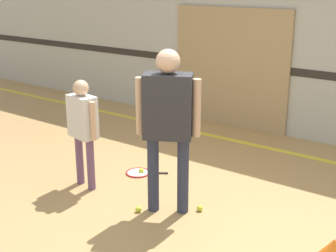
% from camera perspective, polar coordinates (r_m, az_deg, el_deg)
% --- Properties ---
extents(ground_plane, '(16.00, 16.00, 0.00)m').
position_cam_1_polar(ground_plane, '(5.11, 1.33, -10.17)').
color(ground_plane, tan).
extents(wall_back, '(16.00, 0.07, 3.20)m').
position_cam_1_polar(wall_back, '(7.28, 15.50, 10.84)').
color(wall_back, beige).
rests_on(wall_back, ground_plane).
extents(wall_panel, '(2.05, 0.05, 1.94)m').
position_cam_1_polar(wall_panel, '(7.76, 7.56, 7.02)').
color(wall_panel, tan).
rests_on(wall_panel, ground_plane).
extents(floor_stripe, '(14.40, 0.10, 0.01)m').
position_cam_1_polar(floor_stripe, '(6.99, 12.30, -2.67)').
color(floor_stripe, yellow).
rests_on(floor_stripe, ground_plane).
extents(person_instructor, '(0.59, 0.46, 1.73)m').
position_cam_1_polar(person_instructor, '(4.69, -0.00, 1.38)').
color(person_instructor, '#2D334C').
rests_on(person_instructor, ground_plane).
extents(person_student_left, '(0.48, 0.26, 1.29)m').
position_cam_1_polar(person_student_left, '(5.45, -10.35, 0.46)').
color(person_student_left, '#6B4C70').
rests_on(person_student_left, ground_plane).
extents(racket_spare_on_floor, '(0.54, 0.43, 0.03)m').
position_cam_1_polar(racket_spare_on_floor, '(5.99, -3.51, -5.69)').
color(racket_spare_on_floor, red).
rests_on(racket_spare_on_floor, ground_plane).
extents(tennis_ball_near_instructor, '(0.07, 0.07, 0.07)m').
position_cam_1_polar(tennis_ball_near_instructor, '(5.06, -3.64, -10.08)').
color(tennis_ball_near_instructor, '#CCE038').
rests_on(tennis_ball_near_instructor, ground_plane).
extents(tennis_ball_by_spare_racket, '(0.07, 0.07, 0.07)m').
position_cam_1_polar(tennis_ball_by_spare_racket, '(6.00, -3.26, -5.44)').
color(tennis_ball_by_spare_racket, '#CCE038').
rests_on(tennis_ball_by_spare_racket, ground_plane).
extents(tennis_ball_stray_left, '(0.07, 0.07, 0.07)m').
position_cam_1_polar(tennis_ball_stray_left, '(5.08, 3.89, -9.96)').
color(tennis_ball_stray_left, '#CCE038').
rests_on(tennis_ball_stray_left, ground_plane).
extents(training_cone, '(0.30, 0.30, 0.20)m').
position_cam_1_polar(training_cone, '(4.50, 19.53, -13.98)').
color(training_cone, orange).
rests_on(training_cone, ground_plane).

